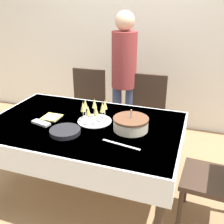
{
  "coord_description": "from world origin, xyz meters",
  "views": [
    {
      "loc": [
        0.88,
        -1.8,
        1.7
      ],
      "look_at": [
        0.24,
        0.04,
        0.86
      ],
      "focal_mm": 42.0,
      "sensor_mm": 36.0,
      "label": 1
    }
  ],
  "objects_px": {
    "dining_chair_right_end": "(224,172)",
    "dining_chair_far_left": "(86,106)",
    "dining_chair_far_right": "(146,114)",
    "champagne_tray": "(94,111)",
    "plate_stack_main": "(65,131)",
    "birthday_cake": "(131,124)",
    "person_standing": "(124,71)"
  },
  "relations": [
    {
      "from": "dining_chair_right_end",
      "to": "person_standing",
      "type": "relative_size",
      "value": 0.59
    },
    {
      "from": "champagne_tray",
      "to": "person_standing",
      "type": "height_order",
      "value": "person_standing"
    },
    {
      "from": "champagne_tray",
      "to": "plate_stack_main",
      "type": "relative_size",
      "value": 1.21
    },
    {
      "from": "dining_chair_far_left",
      "to": "dining_chair_right_end",
      "type": "bearing_deg",
      "value": -29.6
    },
    {
      "from": "dining_chair_far_right",
      "to": "person_standing",
      "type": "distance_m",
      "value": 0.55
    },
    {
      "from": "dining_chair_far_right",
      "to": "birthday_cake",
      "type": "distance_m",
      "value": 0.87
    },
    {
      "from": "champagne_tray",
      "to": "plate_stack_main",
      "type": "bearing_deg",
      "value": -114.66
    },
    {
      "from": "dining_chair_right_end",
      "to": "champagne_tray",
      "type": "relative_size",
      "value": 3.26
    },
    {
      "from": "birthday_cake",
      "to": "plate_stack_main",
      "type": "height_order",
      "value": "birthday_cake"
    },
    {
      "from": "dining_chair_far_left",
      "to": "dining_chair_far_right",
      "type": "height_order",
      "value": "same"
    },
    {
      "from": "dining_chair_right_end",
      "to": "champagne_tray",
      "type": "bearing_deg",
      "value": 176.07
    },
    {
      "from": "dining_chair_far_left",
      "to": "person_standing",
      "type": "bearing_deg",
      "value": 15.8
    },
    {
      "from": "plate_stack_main",
      "to": "dining_chair_far_right",
      "type": "bearing_deg",
      "value": 68.41
    },
    {
      "from": "dining_chair_far_right",
      "to": "birthday_cake",
      "type": "relative_size",
      "value": 3.36
    },
    {
      "from": "plate_stack_main",
      "to": "person_standing",
      "type": "relative_size",
      "value": 0.15
    },
    {
      "from": "champagne_tray",
      "to": "person_standing",
      "type": "distance_m",
      "value": 0.91
    },
    {
      "from": "dining_chair_far_right",
      "to": "person_standing",
      "type": "bearing_deg",
      "value": 157.87
    },
    {
      "from": "dining_chair_right_end",
      "to": "dining_chair_far_right",
      "type": "bearing_deg",
      "value": 132.41
    },
    {
      "from": "dining_chair_right_end",
      "to": "champagne_tray",
      "type": "xyz_separation_m",
      "value": [
        -1.07,
        0.07,
        0.31
      ]
    },
    {
      "from": "dining_chair_far_right",
      "to": "dining_chair_right_end",
      "type": "relative_size",
      "value": 1.0
    },
    {
      "from": "dining_chair_right_end",
      "to": "dining_chair_far_left",
      "type": "bearing_deg",
      "value": 150.4
    },
    {
      "from": "dining_chair_far_left",
      "to": "dining_chair_far_right",
      "type": "distance_m",
      "value": 0.72
    },
    {
      "from": "plate_stack_main",
      "to": "person_standing",
      "type": "height_order",
      "value": "person_standing"
    },
    {
      "from": "champagne_tray",
      "to": "plate_stack_main",
      "type": "distance_m",
      "value": 0.31
    },
    {
      "from": "birthday_cake",
      "to": "person_standing",
      "type": "height_order",
      "value": "person_standing"
    },
    {
      "from": "dining_chair_far_left",
      "to": "plate_stack_main",
      "type": "bearing_deg",
      "value": -73.96
    },
    {
      "from": "dining_chair_far_left",
      "to": "champagne_tray",
      "type": "relative_size",
      "value": 3.26
    },
    {
      "from": "dining_chair_far_left",
      "to": "birthday_cake",
      "type": "bearing_deg",
      "value": -47.11
    },
    {
      "from": "champagne_tray",
      "to": "person_standing",
      "type": "bearing_deg",
      "value": 90.35
    },
    {
      "from": "dining_chair_far_right",
      "to": "dining_chair_right_end",
      "type": "distance_m",
      "value": 1.15
    },
    {
      "from": "champagne_tray",
      "to": "birthday_cake",
      "type": "bearing_deg",
      "value": -8.22
    },
    {
      "from": "dining_chair_right_end",
      "to": "plate_stack_main",
      "type": "relative_size",
      "value": 3.94
    }
  ]
}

